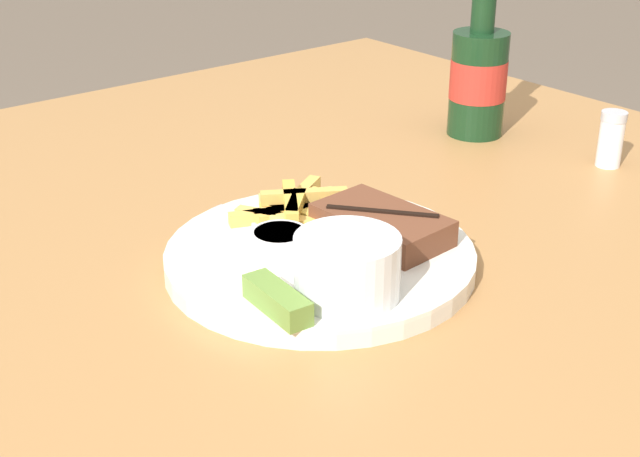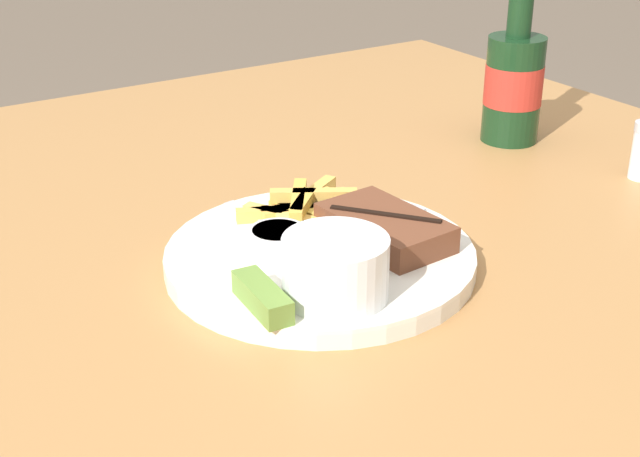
{
  "view_description": "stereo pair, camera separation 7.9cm",
  "coord_description": "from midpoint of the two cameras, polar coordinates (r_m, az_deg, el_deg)",
  "views": [
    {
      "loc": [
        0.55,
        -0.45,
        1.12
      ],
      "look_at": [
        0.0,
        0.0,
        0.79
      ],
      "focal_mm": 50.0,
      "sensor_mm": 36.0,
      "label": 1
    },
    {
      "loc": [
        0.6,
        -0.38,
        1.12
      ],
      "look_at": [
        0.0,
        0.0,
        0.79
      ],
      "focal_mm": 50.0,
      "sensor_mm": 36.0,
      "label": 2
    }
  ],
  "objects": [
    {
      "name": "fries_pile",
      "position": [
        0.86,
        -4.57,
        1.36
      ],
      "size": [
        0.1,
        0.13,
        0.02
      ],
      "color": "#EFB74D",
      "rests_on": "dinner_plate"
    },
    {
      "name": "knife_utensil",
      "position": [
        0.82,
        -1.38,
        -0.4
      ],
      "size": [
        0.04,
        0.17,
        0.01
      ],
      "rotation": [
        0.0,
        0.0,
        1.71
      ],
      "color": "#B7B7BC",
      "rests_on": "dinner_plate"
    },
    {
      "name": "coleslaw_cup",
      "position": [
        0.71,
        -1.43,
        -2.31
      ],
      "size": [
        0.09,
        0.09,
        0.05
      ],
      "color": "white",
      "rests_on": "dinner_plate"
    },
    {
      "name": "steak_portion",
      "position": [
        0.81,
        1.21,
        0.19
      ],
      "size": [
        0.13,
        0.08,
        0.03
      ],
      "color": "brown",
      "rests_on": "dinner_plate"
    },
    {
      "name": "fork_utensil",
      "position": [
        0.84,
        -6.44,
        0.19
      ],
      "size": [
        0.13,
        0.04,
        0.0
      ],
      "rotation": [
        0.0,
        0.0,
        6.46
      ],
      "color": "#B7B7BC",
      "rests_on": "dinner_plate"
    },
    {
      "name": "dinner_plate",
      "position": [
        0.8,
        -2.82,
        -1.95
      ],
      "size": [
        0.28,
        0.28,
        0.02
      ],
      "color": "silver",
      "rests_on": "dining_table"
    },
    {
      "name": "beer_bottle",
      "position": [
        1.13,
        8.13,
        9.57
      ],
      "size": [
        0.07,
        0.07,
        0.21
      ],
      "color": "#143319",
      "rests_on": "dining_table"
    },
    {
      "name": "dipping_sauce_cup",
      "position": [
        0.77,
        -5.5,
        -1.04
      ],
      "size": [
        0.05,
        0.05,
        0.03
      ],
      "color": "silver",
      "rests_on": "dinner_plate"
    },
    {
      "name": "dining_table",
      "position": [
        0.84,
        -2.7,
        -6.83
      ],
      "size": [
        1.28,
        1.25,
        0.75
      ],
      "color": "#A87542",
      "rests_on": "ground_plane"
    },
    {
      "name": "salt_shaker",
      "position": [
        1.06,
        16.14,
        5.51
      ],
      "size": [
        0.03,
        0.03,
        0.07
      ],
      "color": "white",
      "rests_on": "dining_table"
    },
    {
      "name": "pickle_spear",
      "position": [
        0.7,
        -6.0,
        -4.65
      ],
      "size": [
        0.07,
        0.03,
        0.02
      ],
      "color": "olive",
      "rests_on": "dinner_plate"
    }
  ]
}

